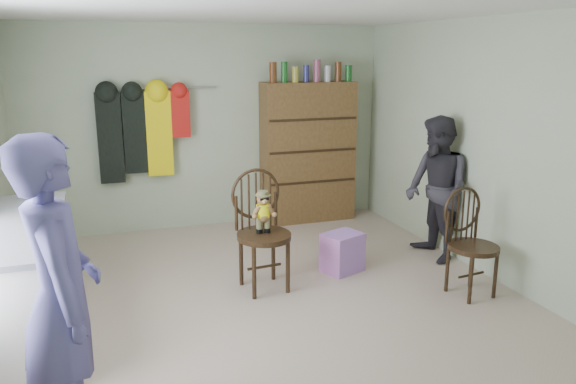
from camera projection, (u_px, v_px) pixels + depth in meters
name	position (u px, v px, depth m)	size (l,w,h in m)	color
ground_plane	(269.00, 303.00, 4.97)	(5.00, 5.00, 0.00)	#C3AE9D
room_walls	(250.00, 119.00, 5.08)	(5.00, 5.00, 5.00)	#B3BFA0
counter	(22.00, 282.00, 4.24)	(0.64, 1.86, 0.94)	silver
chair_front	(261.00, 223.00, 5.18)	(0.54, 0.54, 1.12)	#352212
chair_far	(469.00, 238.00, 5.08)	(0.48, 0.48, 0.98)	#352212
striped_bag	(342.00, 252.00, 5.66)	(0.38, 0.29, 0.40)	#E572CD
person_left	(61.00, 299.00, 2.98)	(0.65, 0.43, 1.78)	#514A88
person_right	(437.00, 189.00, 5.87)	(0.75, 0.58, 1.53)	#2D2B33
dresser	(308.00, 151.00, 7.26)	(1.20, 0.39, 2.08)	brown
coat_rack	(141.00, 132.00, 6.59)	(1.42, 0.12, 1.09)	#99999E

